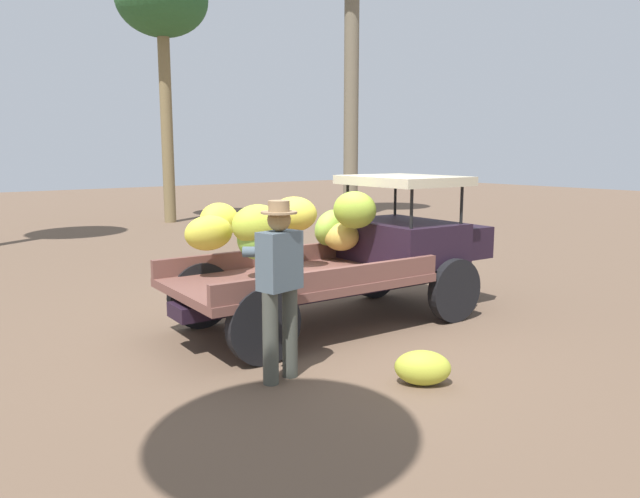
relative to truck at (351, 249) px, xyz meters
name	(u,v)px	position (x,y,z in m)	size (l,w,h in m)	color
ground_plane	(316,330)	(-0.68, -0.14, -0.93)	(60.00, 60.00, 0.00)	brown
truck	(351,249)	(0.00, 0.00, 0.00)	(4.54, 2.03, 1.85)	black
farmer	(279,279)	(-1.96, -1.23, 0.06)	(0.52, 0.49, 1.73)	#46483F
loose_banana_bunch	(423,368)	(-0.97, -2.16, -0.77)	(0.53, 0.32, 0.33)	gold
forest_tree_5	(162,5)	(2.74, 11.68, 5.46)	(2.69, 2.69, 7.64)	olive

